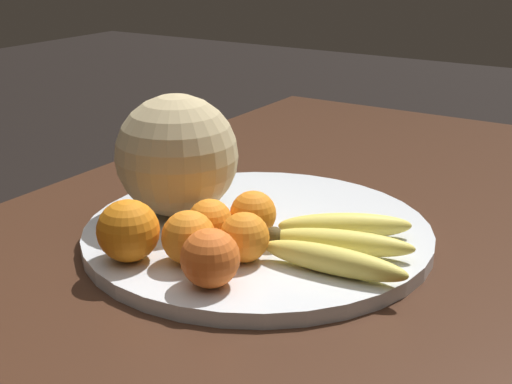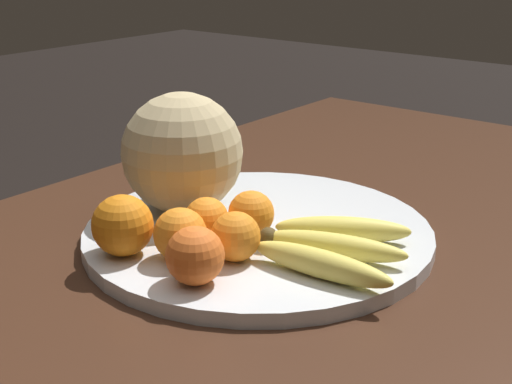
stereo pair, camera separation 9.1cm
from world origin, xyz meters
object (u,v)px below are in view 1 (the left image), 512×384
at_px(melon, 177,155).
at_px(orange_top_small, 210,221).
at_px(banana_bunch, 338,242).
at_px(orange_back_left, 128,231).
at_px(orange_front_left, 210,258).
at_px(orange_front_right, 253,214).
at_px(orange_back_right, 244,237).
at_px(fruit_bowl, 256,234).
at_px(orange_mid_center, 189,237).
at_px(kitchen_table, 291,315).

distance_m(melon, orange_top_small, 0.12).
bearing_deg(banana_bunch, orange_back_left, -162.70).
xyz_separation_m(banana_bunch, orange_front_left, (-0.15, 0.08, 0.02)).
bearing_deg(orange_front_right, orange_back_right, -155.39).
height_order(fruit_bowl, melon, melon).
xyz_separation_m(orange_front_right, orange_back_left, (-0.14, 0.08, 0.01)).
relative_size(fruit_bowl, orange_front_right, 7.74).
distance_m(orange_front_right, orange_mid_center, 0.11).
relative_size(banana_bunch, orange_back_right, 3.39).
bearing_deg(orange_back_right, melon, 63.78).
height_order(melon, orange_back_right, melon).
bearing_deg(fruit_bowl, orange_front_left, -164.69).
bearing_deg(orange_back_right, kitchen_table, -7.19).
xyz_separation_m(orange_front_left, orange_back_left, (0.00, 0.12, 0.00)).
bearing_deg(kitchen_table, orange_front_right, 121.71).
xyz_separation_m(orange_mid_center, orange_back_left, (-0.03, 0.06, 0.01)).
bearing_deg(orange_front_left, banana_bunch, -29.46).
xyz_separation_m(orange_back_right, orange_top_small, (0.02, 0.06, -0.00)).
xyz_separation_m(melon, orange_back_right, (-0.08, -0.16, -0.05)).
relative_size(melon, orange_top_small, 2.94).
height_order(fruit_bowl, orange_front_left, orange_front_left).
bearing_deg(fruit_bowl, orange_front_right, -156.30).
height_order(melon, orange_front_right, melon).
height_order(kitchen_table, orange_top_small, orange_top_small).
relative_size(kitchen_table, fruit_bowl, 3.49).
distance_m(melon, banana_bunch, 0.25).
height_order(kitchen_table, fruit_bowl, fruit_bowl).
relative_size(melon, orange_back_left, 2.24).
xyz_separation_m(banana_bunch, orange_mid_center, (-0.11, 0.14, 0.02)).
bearing_deg(orange_front_right, orange_top_small, 144.73).
height_order(melon, banana_bunch, melon).
height_order(orange_front_left, orange_front_right, orange_front_left).
bearing_deg(kitchen_table, orange_front_left, 177.20).
relative_size(fruit_bowl, orange_top_small, 8.10).
xyz_separation_m(fruit_bowl, orange_mid_center, (-0.13, 0.01, 0.04)).
xyz_separation_m(kitchen_table, orange_mid_center, (-0.13, 0.06, 0.15)).
relative_size(orange_front_left, orange_back_left, 0.89).
distance_m(orange_mid_center, orange_back_left, 0.07).
relative_size(kitchen_table, orange_back_left, 21.51).
height_order(banana_bunch, orange_top_small, orange_top_small).
distance_m(kitchen_table, melon, 0.26).
relative_size(kitchen_table, orange_front_right, 27.02).
xyz_separation_m(melon, banana_bunch, (-0.00, -0.25, -0.07)).
bearing_deg(orange_top_small, kitchen_table, -46.01).
distance_m(melon, orange_front_right, 0.14).
xyz_separation_m(orange_front_right, orange_mid_center, (-0.11, 0.02, 0.00)).
xyz_separation_m(kitchen_table, orange_back_right, (-0.09, 0.01, 0.15)).
distance_m(banana_bunch, orange_back_right, 0.11).
bearing_deg(orange_top_small, fruit_bowl, -18.83).
bearing_deg(fruit_bowl, orange_back_right, -155.62).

